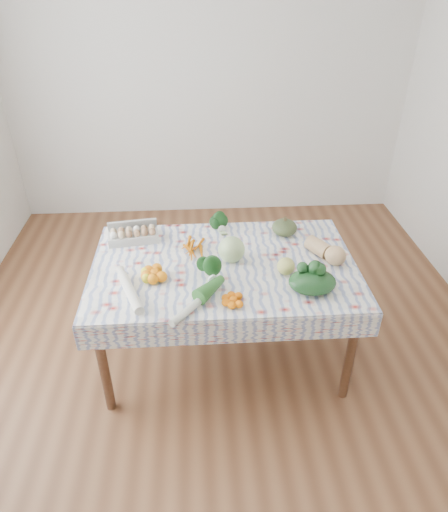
# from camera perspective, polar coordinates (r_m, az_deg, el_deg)

# --- Properties ---
(ground) EXTENTS (4.50, 4.50, 0.00)m
(ground) POSITION_cam_1_polar(r_m,az_deg,el_deg) (3.36, 0.00, -11.81)
(ground) COLOR brown
(ground) RESTS_ON ground
(wall_back) EXTENTS (4.00, 0.04, 2.80)m
(wall_back) POSITION_cam_1_polar(r_m,az_deg,el_deg) (4.73, -1.91, 21.21)
(wall_back) COLOR silver
(wall_back) RESTS_ON ground
(dining_table) EXTENTS (1.60, 1.00, 0.75)m
(dining_table) POSITION_cam_1_polar(r_m,az_deg,el_deg) (2.92, 0.00, -2.33)
(dining_table) COLOR brown
(dining_table) RESTS_ON ground
(tablecloth) EXTENTS (1.66, 1.06, 0.01)m
(tablecloth) POSITION_cam_1_polar(r_m,az_deg,el_deg) (2.88, 0.00, -1.07)
(tablecloth) COLOR white
(tablecloth) RESTS_ON dining_table
(egg_carton) EXTENTS (0.35, 0.18, 0.09)m
(egg_carton) POSITION_cam_1_polar(r_m,az_deg,el_deg) (3.14, -11.26, 2.46)
(egg_carton) COLOR #B7B7B2
(egg_carton) RESTS_ON tablecloth
(carrot_bunch) EXTENTS (0.22, 0.21, 0.03)m
(carrot_bunch) POSITION_cam_1_polar(r_m,az_deg,el_deg) (2.99, -3.67, 0.88)
(carrot_bunch) COLOR #CF6A09
(carrot_bunch) RESTS_ON tablecloth
(kale_bunch) EXTENTS (0.16, 0.15, 0.12)m
(kale_bunch) POSITION_cam_1_polar(r_m,az_deg,el_deg) (3.20, -0.46, 4.16)
(kale_bunch) COLOR #143D15
(kale_bunch) RESTS_ON tablecloth
(kabocha_squash) EXTENTS (0.23, 0.23, 0.11)m
(kabocha_squash) POSITION_cam_1_polar(r_m,az_deg,el_deg) (3.18, 7.57, 3.56)
(kabocha_squash) COLOR #3F4C29
(kabocha_squash) RESTS_ON tablecloth
(cabbage) EXTENTS (0.22, 0.22, 0.17)m
(cabbage) POSITION_cam_1_polar(r_m,az_deg,el_deg) (2.85, 0.94, 0.81)
(cabbage) COLOR #A9C680
(cabbage) RESTS_ON tablecloth
(butternut_squash) EXTENTS (0.26, 0.31, 0.13)m
(butternut_squash) POSITION_cam_1_polar(r_m,az_deg,el_deg) (2.96, 12.68, 0.82)
(butternut_squash) COLOR tan
(butternut_squash) RESTS_ON tablecloth
(orange_cluster) EXTENTS (0.27, 0.27, 0.07)m
(orange_cluster) POSITION_cam_1_polar(r_m,az_deg,el_deg) (2.75, -8.63, -2.17)
(orange_cluster) COLOR orange
(orange_cluster) RESTS_ON tablecloth
(broccoli) EXTENTS (0.19, 0.19, 0.10)m
(broccoli) POSITION_cam_1_polar(r_m,az_deg,el_deg) (2.70, -1.87, -2.18)
(broccoli) COLOR #164617
(broccoli) RESTS_ON tablecloth
(mandarin_cluster) EXTENTS (0.17, 0.17, 0.05)m
(mandarin_cluster) POSITION_cam_1_polar(r_m,az_deg,el_deg) (2.54, 1.20, -5.46)
(mandarin_cluster) COLOR orange
(mandarin_cluster) RESTS_ON tablecloth
(grapefruit) EXTENTS (0.12, 0.12, 0.11)m
(grapefruit) POSITION_cam_1_polar(r_m,az_deg,el_deg) (2.78, 7.75, -1.26)
(grapefruit) COLOR #CAC760
(grapefruit) RESTS_ON tablecloth
(spinach_bag) EXTENTS (0.32, 0.29, 0.12)m
(spinach_bag) POSITION_cam_1_polar(r_m,az_deg,el_deg) (2.66, 10.98, -3.18)
(spinach_bag) COLOR #133315
(spinach_bag) RESTS_ON tablecloth
(daikon) EXTENTS (0.19, 0.39, 0.06)m
(daikon) POSITION_cam_1_polar(r_m,az_deg,el_deg) (2.64, -11.63, -4.40)
(daikon) COLOR white
(daikon) RESTS_ON tablecloth
(leek) EXTENTS (0.31, 0.37, 0.05)m
(leek) POSITION_cam_1_polar(r_m,az_deg,el_deg) (2.53, -3.35, -5.78)
(leek) COLOR beige
(leek) RESTS_ON tablecloth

